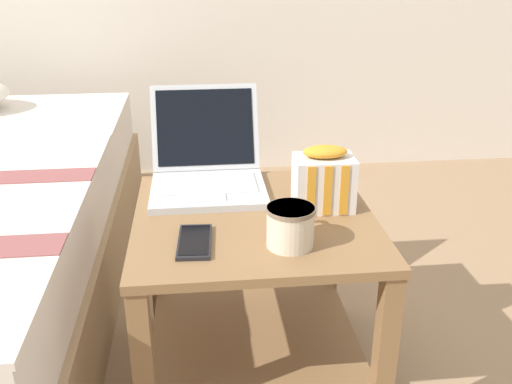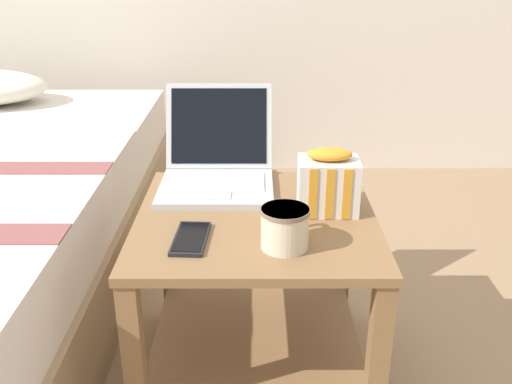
{
  "view_description": "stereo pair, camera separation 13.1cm",
  "coord_description": "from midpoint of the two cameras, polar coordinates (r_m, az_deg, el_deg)",
  "views": [
    {
      "loc": [
        -0.13,
        -1.24,
        1.08
      ],
      "look_at": [
        0.0,
        -0.04,
        0.56
      ],
      "focal_mm": 40.0,
      "sensor_mm": 36.0,
      "label": 1
    },
    {
      "loc": [
        0.0,
        -1.25,
        1.08
      ],
      "look_at": [
        0.0,
        -0.04,
        0.56
      ],
      "focal_mm": 40.0,
      "sensor_mm": 36.0,
      "label": 2
    }
  ],
  "objects": [
    {
      "name": "ground_plane",
      "position": [
        1.65,
        -2.56,
        -17.71
      ],
      "size": [
        8.0,
        8.0,
        0.0
      ],
      "primitive_type": "plane",
      "color": "#937556"
    },
    {
      "name": "bedside_table",
      "position": [
        1.46,
        -2.77,
        -8.44
      ],
      "size": [
        0.58,
        0.58,
        0.48
      ],
      "color": "olive",
      "rests_on": "ground_plane"
    },
    {
      "name": "laptop",
      "position": [
        1.55,
        -7.31,
        2.31
      ],
      "size": [
        0.3,
        0.35,
        0.24
      ],
      "color": "#B7BABC",
      "rests_on": "bedside_table"
    },
    {
      "name": "mug_front_left",
      "position": [
        1.22,
        0.42,
        -3.27
      ],
      "size": [
        0.11,
        0.14,
        0.09
      ],
      "color": "beige",
      "rests_on": "bedside_table"
    },
    {
      "name": "snack_bag",
      "position": [
        1.4,
        4.14,
        1.14
      ],
      "size": [
        0.15,
        0.11,
        0.16
      ],
      "color": "silver",
      "rests_on": "bedside_table"
    },
    {
      "name": "cell_phone",
      "position": [
        1.27,
        -9.14,
        -4.99
      ],
      "size": [
        0.08,
        0.16,
        0.01
      ],
      "color": "black",
      "rests_on": "bedside_table"
    }
  ]
}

